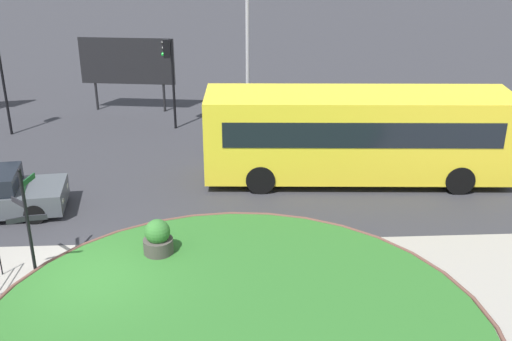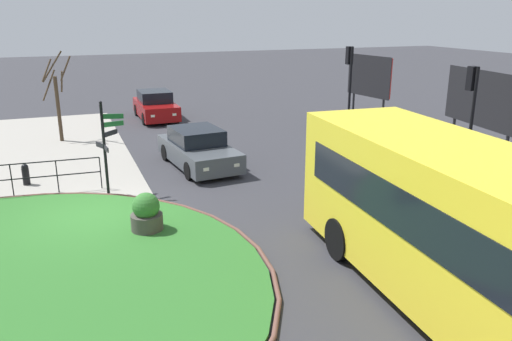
{
  "view_description": "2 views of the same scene",
  "coord_description": "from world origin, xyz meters",
  "px_view_note": "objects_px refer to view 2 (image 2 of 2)",
  "views": [
    {
      "loc": [
        3.63,
        -14.32,
        9.26
      ],
      "look_at": [
        4.49,
        2.39,
        2.03
      ],
      "focal_mm": 44.04,
      "sensor_mm": 36.0,
      "label": 1
    },
    {
      "loc": [
        14.36,
        -0.65,
        5.6
      ],
      "look_at": [
        2.69,
        3.85,
        1.72
      ],
      "focal_mm": 35.92,
      "sensor_mm": 36.0,
      "label": 2
    }
  ],
  "objects_px": {
    "car_near_lane": "(156,106)",
    "traffic_light_near": "(471,99)",
    "signpost_directional": "(106,143)",
    "billboard_left": "(369,78)",
    "street_tree_bare": "(57,98)",
    "car_far_lane": "(198,149)",
    "planter_near_signpost": "(147,215)",
    "traffic_light_far": "(349,72)",
    "billboard_right": "(483,100)",
    "bus_yellow": "(492,245)",
    "bollard_foreground": "(26,174)"
  },
  "relations": [
    {
      "from": "car_near_lane",
      "to": "traffic_light_near",
      "type": "height_order",
      "value": "traffic_light_near"
    },
    {
      "from": "signpost_directional",
      "to": "billboard_left",
      "type": "xyz_separation_m",
      "value": [
        -7.13,
        14.07,
        0.59
      ]
    },
    {
      "from": "signpost_directional",
      "to": "street_tree_bare",
      "type": "height_order",
      "value": "street_tree_bare"
    },
    {
      "from": "car_far_lane",
      "to": "planter_near_signpost",
      "type": "xyz_separation_m",
      "value": [
        5.5,
        -2.87,
        -0.16
      ]
    },
    {
      "from": "planter_near_signpost",
      "to": "traffic_light_near",
      "type": "bearing_deg",
      "value": 91.98
    },
    {
      "from": "billboard_left",
      "to": "planter_near_signpost",
      "type": "bearing_deg",
      "value": -60.66
    },
    {
      "from": "traffic_light_far",
      "to": "planter_near_signpost",
      "type": "bearing_deg",
      "value": 127.74
    },
    {
      "from": "traffic_light_far",
      "to": "billboard_right",
      "type": "relative_size",
      "value": 0.94
    },
    {
      "from": "bus_yellow",
      "to": "billboard_right",
      "type": "relative_size",
      "value": 2.43
    },
    {
      "from": "signpost_directional",
      "to": "street_tree_bare",
      "type": "bearing_deg",
      "value": -171.16
    },
    {
      "from": "bus_yellow",
      "to": "traffic_light_near",
      "type": "bearing_deg",
      "value": -36.7
    },
    {
      "from": "car_far_lane",
      "to": "street_tree_bare",
      "type": "height_order",
      "value": "street_tree_bare"
    },
    {
      "from": "bollard_foreground",
      "to": "street_tree_bare",
      "type": "height_order",
      "value": "street_tree_bare"
    },
    {
      "from": "car_far_lane",
      "to": "street_tree_bare",
      "type": "distance_m",
      "value": 7.86
    },
    {
      "from": "signpost_directional",
      "to": "planter_near_signpost",
      "type": "xyz_separation_m",
      "value": [
        3.29,
        0.6,
        -1.22
      ]
    },
    {
      "from": "bollard_foreground",
      "to": "billboard_left",
      "type": "bearing_deg",
      "value": 106.81
    },
    {
      "from": "car_near_lane",
      "to": "street_tree_bare",
      "type": "distance_m",
      "value": 6.14
    },
    {
      "from": "car_near_lane",
      "to": "street_tree_bare",
      "type": "xyz_separation_m",
      "value": [
        3.45,
        -4.93,
        1.25
      ]
    },
    {
      "from": "traffic_light_near",
      "to": "street_tree_bare",
      "type": "distance_m",
      "value": 16.99
    },
    {
      "from": "billboard_right",
      "to": "planter_near_signpost",
      "type": "xyz_separation_m",
      "value": [
        2.53,
        -13.45,
        -1.84
      ]
    },
    {
      "from": "bus_yellow",
      "to": "traffic_light_near",
      "type": "height_order",
      "value": "traffic_light_near"
    },
    {
      "from": "bollard_foreground",
      "to": "car_near_lane",
      "type": "xyz_separation_m",
      "value": [
        -9.67,
        6.17,
        0.32
      ]
    },
    {
      "from": "billboard_right",
      "to": "signpost_directional",
      "type": "bearing_deg",
      "value": -85.48
    },
    {
      "from": "signpost_directional",
      "to": "bus_yellow",
      "type": "height_order",
      "value": "bus_yellow"
    },
    {
      "from": "bus_yellow",
      "to": "street_tree_bare",
      "type": "xyz_separation_m",
      "value": [
        -18.18,
        -6.87,
        0.24
      ]
    },
    {
      "from": "car_near_lane",
      "to": "street_tree_bare",
      "type": "relative_size",
      "value": 1.08
    },
    {
      "from": "signpost_directional",
      "to": "street_tree_bare",
      "type": "relative_size",
      "value": 0.77
    },
    {
      "from": "billboard_right",
      "to": "street_tree_bare",
      "type": "xyz_separation_m",
      "value": [
        -9.09,
        -15.35,
        -0.39
      ]
    },
    {
      "from": "bus_yellow",
      "to": "car_far_lane",
      "type": "distance_m",
      "value": 12.29
    },
    {
      "from": "billboard_left",
      "to": "planter_near_signpost",
      "type": "distance_m",
      "value": 17.13
    },
    {
      "from": "traffic_light_near",
      "to": "billboard_right",
      "type": "xyz_separation_m",
      "value": [
        -2.15,
        2.65,
        -0.53
      ]
    },
    {
      "from": "bus_yellow",
      "to": "planter_near_signpost",
      "type": "distance_m",
      "value": 8.32
    },
    {
      "from": "bollard_foreground",
      "to": "billboard_left",
      "type": "height_order",
      "value": "billboard_left"
    },
    {
      "from": "billboard_left",
      "to": "car_far_lane",
      "type": "bearing_deg",
      "value": -73.48
    },
    {
      "from": "bus_yellow",
      "to": "car_far_lane",
      "type": "relative_size",
      "value": 2.35
    },
    {
      "from": "billboard_left",
      "to": "street_tree_bare",
      "type": "height_order",
      "value": "street_tree_bare"
    },
    {
      "from": "car_far_lane",
      "to": "traffic_light_near",
      "type": "relative_size",
      "value": 1.16
    },
    {
      "from": "traffic_light_near",
      "to": "planter_near_signpost",
      "type": "xyz_separation_m",
      "value": [
        0.37,
        -10.81,
        -2.36
      ]
    },
    {
      "from": "signpost_directional",
      "to": "planter_near_signpost",
      "type": "relative_size",
      "value": 2.74
    },
    {
      "from": "bus_yellow",
      "to": "street_tree_bare",
      "type": "distance_m",
      "value": 19.44
    },
    {
      "from": "bus_yellow",
      "to": "street_tree_bare",
      "type": "bearing_deg",
      "value": 24.04
    },
    {
      "from": "signpost_directional",
      "to": "street_tree_bare",
      "type": "distance_m",
      "value": 8.43
    },
    {
      "from": "bollard_foreground",
      "to": "bus_yellow",
      "type": "relative_size",
      "value": 0.07
    },
    {
      "from": "billboard_right",
      "to": "bus_yellow",
      "type": "bearing_deg",
      "value": -35.39
    },
    {
      "from": "bus_yellow",
      "to": "car_far_lane",
      "type": "height_order",
      "value": "bus_yellow"
    },
    {
      "from": "car_far_lane",
      "to": "traffic_light_far",
      "type": "distance_m",
      "value": 8.11
    },
    {
      "from": "bollard_foreground",
      "to": "bus_yellow",
      "type": "distance_m",
      "value": 14.51
    },
    {
      "from": "signpost_directional",
      "to": "planter_near_signpost",
      "type": "bearing_deg",
      "value": 10.35
    },
    {
      "from": "bollard_foreground",
      "to": "planter_near_signpost",
      "type": "height_order",
      "value": "planter_near_signpost"
    },
    {
      "from": "bus_yellow",
      "to": "billboard_right",
      "type": "distance_m",
      "value": 12.45
    }
  ]
}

